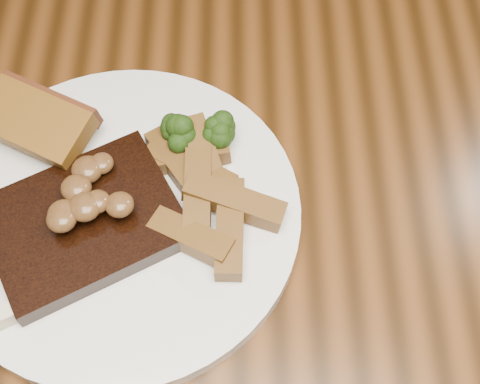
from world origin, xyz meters
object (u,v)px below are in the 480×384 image
Objects in this scene: dining_table at (255,261)px; potato_wedges at (212,198)px; steak at (84,224)px; garlic_bread at (41,136)px; plate at (122,215)px.

potato_wedges is (-0.04, 0.01, 0.12)m from dining_table.
garlic_bread is (-0.05, 0.09, -0.00)m from steak.
dining_table is at bearing 6.90° from garlic_bread.
dining_table is 10.56× the size of steak.
dining_table is 5.19× the size of plate.
garlic_bread reaches higher than dining_table.
steak is (-0.14, -0.02, 0.12)m from dining_table.
potato_wedges is at bearing 4.34° from plate.
plate is at bearing -16.21° from garlic_bread.
dining_table is 16.61× the size of garlic_bread.
steak is 1.36× the size of potato_wedges.
garlic_bread is at bearing 90.86° from steak.
plate reaches higher than dining_table.
potato_wedges reaches higher than garlic_bread.
steak is at bearing -148.13° from plate.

